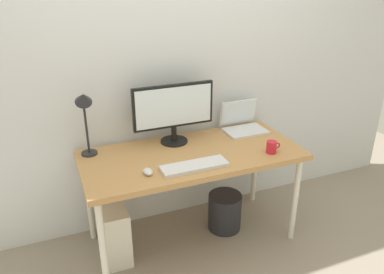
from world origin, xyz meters
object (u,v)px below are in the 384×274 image
Objects in this scene: monitor at (174,110)px; laptop at (242,123)px; desk at (192,160)px; coffee_mug at (272,147)px; desk_lamp at (85,108)px; wastebasket at (225,212)px; mouse at (148,172)px; computer_tower at (114,231)px; keyboard at (194,166)px.

monitor is 0.61m from laptop.
desk is 14.40× the size of coffee_mug.
desk_lamp is at bearing 161.94° from desk.
mouse is at bearing -163.42° from wastebasket.
coffee_mug reaches higher than desk.
desk is 0.59m from laptop.
wastebasket is (0.95, -0.20, -0.93)m from desk_lamp.
wastebasket is (-0.23, 0.23, -0.62)m from coffee_mug.
desk_lamp is at bearing 113.28° from computer_tower.
monitor is at bearing 104.06° from desk.
laptop reaches higher than desk.
desk is 3.65× the size of computer_tower.
mouse is at bearing -128.80° from monitor.
keyboard is at bearing -179.91° from coffee_mug.
laptop reaches higher than keyboard.
computer_tower is (-0.53, -0.19, -0.78)m from monitor.
mouse is at bearing -43.44° from computer_tower.
keyboard is at bearing -91.94° from monitor.
desk reaches higher than computer_tower.
laptop is 0.98m from mouse.
desk_lamp is 1.10× the size of keyboard.
coffee_mug is 0.35× the size of wastebasket.
desk is at bearing -75.94° from monitor.
laptop is at bearing 23.83° from desk.
desk_lamp is (-1.19, -0.02, 0.29)m from laptop.
desk_lamp reaches higher than coffee_mug.
desk_lamp is 1.61× the size of wastebasket.
laptop reaches higher than mouse.
laptop is at bearing 24.47° from mouse.
desk is 0.56m from coffee_mug.
desk_lamp reaches higher than mouse.
mouse is at bearing 173.55° from keyboard.
desk_lamp is (-0.67, 0.22, 0.41)m from desk.
laptop is at bearing 1.59° from monitor.
wastebasket is (0.36, 0.23, -0.59)m from keyboard.
desk_lamp is 1.34m from wastebasket.
wastebasket is (0.87, -0.01, -0.06)m from computer_tower.
desk is 0.60m from wastebasket.
coffee_mug is (0.51, -0.21, 0.10)m from desk.
mouse is 0.21× the size of computer_tower.
keyboard is 0.73m from wastebasket.
computer_tower is at bearing -169.75° from laptop.
desk_lamp is 5.36× the size of mouse.
computer_tower is (-0.52, 0.24, -0.53)m from keyboard.
monitor is 5.62× the size of coffee_mug.
laptop is 0.44m from coffee_mug.
desk is at bearing 25.36° from mouse.
monitor is 2.00× the size of wastebasket.
desk_lamp is (-0.61, 0.00, 0.09)m from monitor.
laptop reaches higher than wastebasket.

